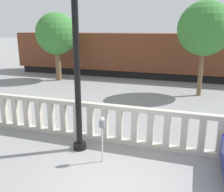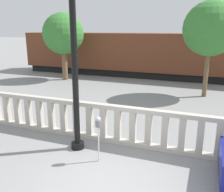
{
  "view_description": "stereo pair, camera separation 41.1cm",
  "coord_description": "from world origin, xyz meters",
  "px_view_note": "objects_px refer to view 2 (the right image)",
  "views": [
    {
      "loc": [
        1.69,
        -5.04,
        3.77
      ],
      "look_at": [
        -1.11,
        3.41,
        1.33
      ],
      "focal_mm": 40.0,
      "sensor_mm": 36.0,
      "label": 1
    },
    {
      "loc": [
        2.08,
        -4.9,
        3.77
      ],
      "look_at": [
        -1.11,
        3.41,
        1.33
      ],
      "focal_mm": 40.0,
      "sensor_mm": 36.0,
      "label": 2
    }
  ],
  "objects_px": {
    "tree_left": "(63,34)",
    "tree_right": "(211,29)",
    "parking_meter": "(98,126)",
    "lamppost": "(73,32)",
    "train_near": "(165,55)"
  },
  "relations": [
    {
      "from": "lamppost",
      "to": "train_near",
      "type": "bearing_deg",
      "value": 87.56
    },
    {
      "from": "parking_meter",
      "to": "tree_left",
      "type": "height_order",
      "value": "tree_left"
    },
    {
      "from": "lamppost",
      "to": "tree_left",
      "type": "xyz_separation_m",
      "value": [
        -6.24,
        9.51,
        -0.33
      ]
    },
    {
      "from": "tree_left",
      "to": "tree_right",
      "type": "distance_m",
      "value": 9.98
    },
    {
      "from": "lamppost",
      "to": "tree_right",
      "type": "height_order",
      "value": "lamppost"
    },
    {
      "from": "tree_left",
      "to": "tree_right",
      "type": "relative_size",
      "value": 0.93
    },
    {
      "from": "lamppost",
      "to": "tree_right",
      "type": "relative_size",
      "value": 1.33
    },
    {
      "from": "lamppost",
      "to": "train_near",
      "type": "xyz_separation_m",
      "value": [
        0.55,
        12.87,
        -1.88
      ]
    },
    {
      "from": "train_near",
      "to": "tree_right",
      "type": "bearing_deg",
      "value": -56.55
    },
    {
      "from": "tree_right",
      "to": "tree_left",
      "type": "bearing_deg",
      "value": 172.29
    },
    {
      "from": "train_near",
      "to": "tree_left",
      "type": "height_order",
      "value": "tree_left"
    },
    {
      "from": "lamppost",
      "to": "parking_meter",
      "type": "height_order",
      "value": "lamppost"
    },
    {
      "from": "tree_left",
      "to": "tree_right",
      "type": "bearing_deg",
      "value": -7.71
    },
    {
      "from": "lamppost",
      "to": "parking_meter",
      "type": "bearing_deg",
      "value": -27.65
    },
    {
      "from": "parking_meter",
      "to": "train_near",
      "type": "height_order",
      "value": "train_near"
    }
  ]
}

